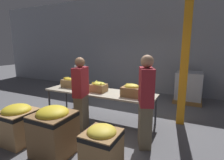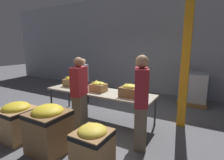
{
  "view_description": "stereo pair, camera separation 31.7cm",
  "coord_description": "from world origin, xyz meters",
  "px_view_note": "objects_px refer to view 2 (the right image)",
  "views": [
    {
      "loc": [
        2.2,
        -3.79,
        1.93
      ],
      "look_at": [
        0.24,
        0.28,
        1.04
      ],
      "focal_mm": 28.0,
      "sensor_mm": 36.0,
      "label": 1
    },
    {
      "loc": [
        2.48,
        -3.64,
        1.93
      ],
      "look_at": [
        0.24,
        0.28,
        1.04
      ],
      "focal_mm": 28.0,
      "sensor_mm": 36.0,
      "label": 2
    }
  ],
  "objects_px": {
    "sorting_table": "(99,93)",
    "volunteer_0": "(83,82)",
    "banana_box_0": "(72,82)",
    "donation_bin_1": "(49,127)",
    "pallet_stack_0": "(193,89)",
    "volunteer_2": "(141,103)",
    "donation_bin_0": "(18,119)",
    "banana_box_1": "(98,86)",
    "banana_box_2": "(130,91)",
    "volunteer_1": "(80,94)",
    "donation_bin_2": "(93,146)",
    "support_pillar": "(187,43)"
  },
  "relations": [
    {
      "from": "sorting_table",
      "to": "banana_box_0",
      "type": "distance_m",
      "value": 0.99
    },
    {
      "from": "banana_box_0",
      "to": "donation_bin_1",
      "type": "bearing_deg",
      "value": -59.72
    },
    {
      "from": "banana_box_2",
      "to": "volunteer_2",
      "type": "height_order",
      "value": "volunteer_2"
    },
    {
      "from": "banana_box_0",
      "to": "sorting_table",
      "type": "bearing_deg",
      "value": -3.13
    },
    {
      "from": "volunteer_0",
      "to": "donation_bin_1",
      "type": "height_order",
      "value": "volunteer_0"
    },
    {
      "from": "banana_box_1",
      "to": "pallet_stack_0",
      "type": "xyz_separation_m",
      "value": [
        2.03,
        2.67,
        -0.39
      ]
    },
    {
      "from": "banana_box_2",
      "to": "donation_bin_1",
      "type": "xyz_separation_m",
      "value": [
        -0.89,
        -1.59,
        -0.45
      ]
    },
    {
      "from": "sorting_table",
      "to": "banana_box_2",
      "type": "height_order",
      "value": "banana_box_2"
    },
    {
      "from": "pallet_stack_0",
      "to": "volunteer_2",
      "type": "bearing_deg",
      "value": -100.69
    },
    {
      "from": "donation_bin_1",
      "to": "pallet_stack_0",
      "type": "distance_m",
      "value": 4.74
    },
    {
      "from": "sorting_table",
      "to": "pallet_stack_0",
      "type": "bearing_deg",
      "value": 52.39
    },
    {
      "from": "volunteer_2",
      "to": "pallet_stack_0",
      "type": "height_order",
      "value": "volunteer_2"
    },
    {
      "from": "sorting_table",
      "to": "banana_box_0",
      "type": "bearing_deg",
      "value": 176.87
    },
    {
      "from": "volunteer_2",
      "to": "banana_box_1",
      "type": "bearing_deg",
      "value": 42.4
    },
    {
      "from": "banana_box_0",
      "to": "volunteer_2",
      "type": "relative_size",
      "value": 0.26
    },
    {
      "from": "donation_bin_1",
      "to": "donation_bin_0",
      "type": "bearing_deg",
      "value": -180.0
    },
    {
      "from": "volunteer_2",
      "to": "donation_bin_2",
      "type": "height_order",
      "value": "volunteer_2"
    },
    {
      "from": "volunteer_0",
      "to": "pallet_stack_0",
      "type": "relative_size",
      "value": 1.45
    },
    {
      "from": "banana_box_2",
      "to": "volunteer_2",
      "type": "relative_size",
      "value": 0.26
    },
    {
      "from": "banana_box_1",
      "to": "volunteer_2",
      "type": "xyz_separation_m",
      "value": [
        1.4,
        -0.66,
        -0.02
      ]
    },
    {
      "from": "volunteer_0",
      "to": "volunteer_1",
      "type": "relative_size",
      "value": 0.91
    },
    {
      "from": "volunteer_1",
      "to": "donation_bin_1",
      "type": "relative_size",
      "value": 1.88
    },
    {
      "from": "volunteer_1",
      "to": "pallet_stack_0",
      "type": "distance_m",
      "value": 3.91
    },
    {
      "from": "sorting_table",
      "to": "volunteer_0",
      "type": "xyz_separation_m",
      "value": [
        -1.13,
        0.77,
        0.03
      ]
    },
    {
      "from": "sorting_table",
      "to": "volunteer_1",
      "type": "height_order",
      "value": "volunteer_1"
    },
    {
      "from": "donation_bin_1",
      "to": "pallet_stack_0",
      "type": "bearing_deg",
      "value": 64.91
    },
    {
      "from": "sorting_table",
      "to": "banana_box_2",
      "type": "bearing_deg",
      "value": -3.83
    },
    {
      "from": "volunteer_1",
      "to": "volunteer_2",
      "type": "relative_size",
      "value": 0.95
    },
    {
      "from": "banana_box_0",
      "to": "donation_bin_1",
      "type": "height_order",
      "value": "banana_box_0"
    },
    {
      "from": "banana_box_0",
      "to": "volunteer_0",
      "type": "height_order",
      "value": "volunteer_0"
    },
    {
      "from": "donation_bin_0",
      "to": "banana_box_2",
      "type": "bearing_deg",
      "value": 40.78
    },
    {
      "from": "sorting_table",
      "to": "volunteer_2",
      "type": "distance_m",
      "value": 1.57
    },
    {
      "from": "donation_bin_0",
      "to": "donation_bin_2",
      "type": "height_order",
      "value": "donation_bin_0"
    },
    {
      "from": "donation_bin_2",
      "to": "support_pillar",
      "type": "relative_size",
      "value": 0.19
    },
    {
      "from": "volunteer_2",
      "to": "donation_bin_0",
      "type": "relative_size",
      "value": 2.26
    },
    {
      "from": "sorting_table",
      "to": "donation_bin_1",
      "type": "distance_m",
      "value": 1.67
    },
    {
      "from": "pallet_stack_0",
      "to": "volunteer_1",
      "type": "bearing_deg",
      "value": -123.57
    },
    {
      "from": "donation_bin_0",
      "to": "donation_bin_1",
      "type": "xyz_separation_m",
      "value": [
        0.96,
        0.0,
        0.06
      ]
    },
    {
      "from": "volunteer_1",
      "to": "support_pillar",
      "type": "height_order",
      "value": "support_pillar"
    },
    {
      "from": "volunteer_1",
      "to": "support_pillar",
      "type": "distance_m",
      "value": 2.72
    },
    {
      "from": "banana_box_2",
      "to": "donation_bin_0",
      "type": "bearing_deg",
      "value": -139.22
    },
    {
      "from": "donation_bin_2",
      "to": "sorting_table",
      "type": "bearing_deg",
      "value": 121.12
    },
    {
      "from": "support_pillar",
      "to": "volunteer_0",
      "type": "bearing_deg",
      "value": 178.62
    },
    {
      "from": "banana_box_2",
      "to": "support_pillar",
      "type": "distance_m",
      "value": 1.68
    },
    {
      "from": "volunteer_2",
      "to": "support_pillar",
      "type": "distance_m",
      "value": 1.86
    },
    {
      "from": "volunteer_2",
      "to": "volunteer_0",
      "type": "bearing_deg",
      "value": 37.68
    },
    {
      "from": "volunteer_1",
      "to": "donation_bin_1",
      "type": "bearing_deg",
      "value": 176.29
    },
    {
      "from": "banana_box_0",
      "to": "donation_bin_1",
      "type": "xyz_separation_m",
      "value": [
        1.0,
        -1.71,
        -0.43
      ]
    },
    {
      "from": "banana_box_1",
      "to": "donation_bin_0",
      "type": "bearing_deg",
      "value": -119.98
    },
    {
      "from": "donation_bin_0",
      "to": "donation_bin_2",
      "type": "bearing_deg",
      "value": 0.0
    }
  ]
}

